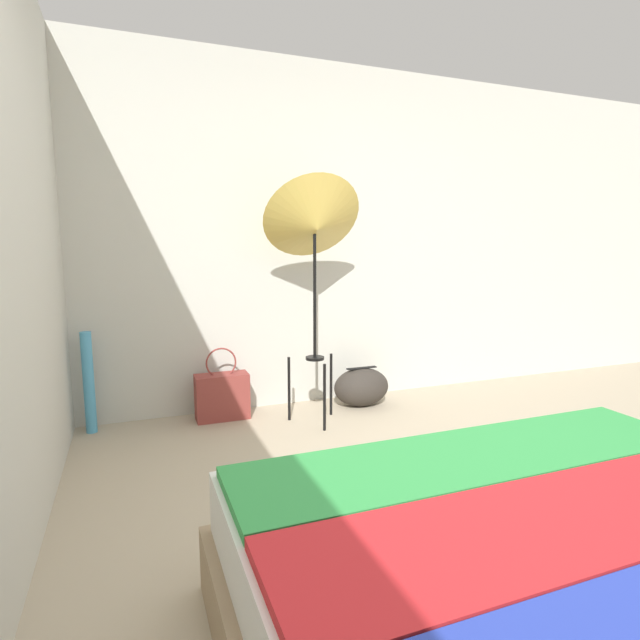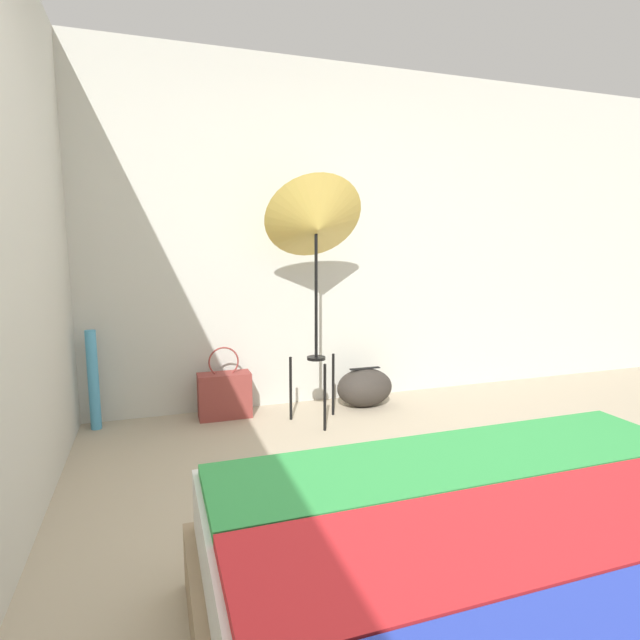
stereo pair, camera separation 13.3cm
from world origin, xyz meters
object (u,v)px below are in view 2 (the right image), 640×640
photo_umbrella (316,226)px  tote_bag (225,394)px  duffel_bag (365,387)px  paper_roll (93,380)px

photo_umbrella → tote_bag: 1.37m
tote_bag → duffel_bag: 1.07m
duffel_bag → paper_roll: size_ratio=0.65×
tote_bag → photo_umbrella: bearing=-25.7°
tote_bag → paper_roll: 0.88m
tote_bag → duffel_bag: size_ratio=1.18×
tote_bag → duffel_bag: tote_bag is taller
photo_umbrella → duffel_bag: size_ratio=3.82×
photo_umbrella → paper_roll: 1.83m
photo_umbrella → paper_roll: bearing=167.0°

